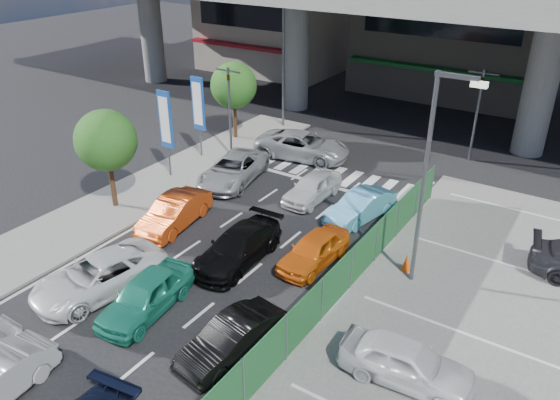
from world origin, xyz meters
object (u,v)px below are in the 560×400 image
Objects in this scene: traffic_light_right at (480,93)px; sedan_black_mid at (238,247)px; crossing_wagon_silver at (303,146)px; traffic_cone at (407,262)px; traffic_light_left at (229,90)px; taxi_teal_mid at (146,295)px; wagon_silver_front_left at (233,169)px; parked_sedan_white at (406,362)px; tree_far at (234,86)px; street_lamp_right at (431,166)px; sedan_white_front_mid at (312,187)px; signboard_far at (198,106)px; tree_near at (106,141)px; taxi_orange_left at (174,212)px; street_lamp_left at (286,55)px; signboard_near at (166,122)px; kei_truck_front_right at (361,206)px; taxi_orange_right at (314,250)px; sedan_white_mid_left at (99,275)px; hatch_black_mid_right at (232,339)px.

traffic_light_right is 16.59m from sedan_black_mid.
traffic_cone is (9.29, -7.69, -0.32)m from crossing_wagon_silver.
traffic_light_left is 14.57m from taxi_teal_mid.
sedan_black_mid is at bearing -62.51° from wagon_silver_front_left.
taxi_teal_mid is 8.93m from parked_sedan_white.
tree_far is (-1.60, 2.50, -0.55)m from traffic_light_left.
wagon_silver_front_left is (-11.21, 3.38, -4.08)m from street_lamp_right.
crossing_wagon_silver is at bearing 140.41° from traffic_cone.
tree_far is at bearing 125.44° from sedan_black_mid.
sedan_white_front_mid reaches higher than traffic_cone.
street_lamp_right is 1.70× the size of signboard_far.
taxi_orange_left is (3.64, 0.20, -2.70)m from tree_near.
parked_sedan_white is at bearing -48.54° from street_lamp_left.
taxi_orange_left is (-8.86, -14.80, -3.25)m from traffic_light_right.
kei_truck_front_right is at bearing 7.22° from signboard_near.
street_lamp_right is at bearing 18.76° from taxi_orange_right.
tree_far is 16.54m from sedan_white_mid_left.
street_lamp_right is 14.38m from tree_near.
tree_far is 6.56× the size of traffic_cone.
taxi_teal_mid is at bearing -65.13° from taxi_orange_left.
parked_sedan_white is (5.37, -3.96, 0.10)m from taxi_orange_right.
crossing_wagon_silver is (4.32, 10.12, -2.64)m from tree_near.
traffic_light_left is at bearing 126.79° from sedan_black_mid.
traffic_light_right reaches higher than signboard_near.
street_lamp_right reaches higher than parked_sedan_white.
tree_near reaches higher than sedan_black_mid.
street_lamp_left reaches higher than tree_far.
traffic_light_right is 13.13m from street_lamp_right.
sedan_black_mid is (4.08, -0.75, -0.02)m from taxi_orange_left.
tree_far is at bearing -112.84° from street_lamp_left.
hatch_black_mid_right is at bearing -82.13° from taxi_orange_right.
tree_far is 19.43m from hatch_black_mid_right.
taxi_orange_left is (2.96, -13.80, -4.08)m from street_lamp_left.
crossing_wagon_silver is at bearing 66.86° from tree_near.
hatch_black_mid_right is (11.35, -11.87, -2.43)m from signboard_far.
street_lamp_right reaches higher than wagon_silver_front_left.
taxi_orange_right is 0.75× the size of wagon_silver_front_left.
wagon_silver_front_left is 4.93m from crossing_wagon_silver.
sedan_white_front_mid is (3.80, 5.62, -0.04)m from taxi_orange_left.
traffic_light_right reaches higher than hatch_black_mid_right.
signboard_near is 1.24× the size of sedan_white_front_mid.
kei_truck_front_right is at bearing -137.82° from crossing_wagon_silver.
taxi_teal_mid is (2.28, 0.07, 0.00)m from sedan_white_mid_left.
kei_truck_front_right is (9.47, -2.68, -3.30)m from traffic_light_left.
sedan_white_mid_left is 1.31× the size of sedan_white_front_mid.
sedan_white_mid_left and wagon_silver_front_left have the same top height.
parked_sedan_white is at bearing -36.45° from traffic_light_left.
taxi_orange_right is at bearing -155.92° from traffic_cone.
crossing_wagon_silver reaches higher than sedan_white_mid_left.
taxi_teal_mid reaches higher than kei_truck_front_right.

